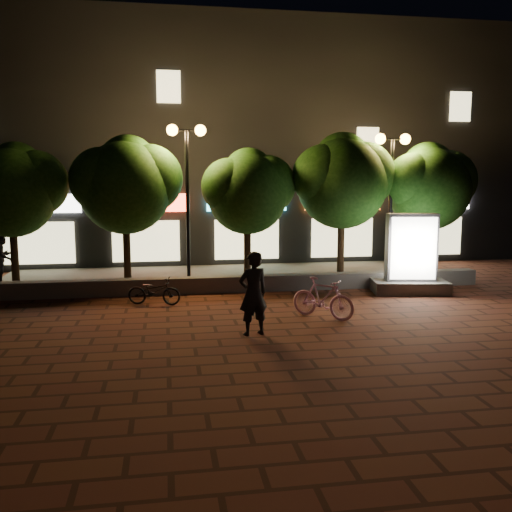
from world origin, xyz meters
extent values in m
plane|color=#4F2719|center=(0.00, 0.00, 0.00)|extent=(80.00, 80.00, 0.00)
cube|color=slate|center=(0.00, 4.00, 0.25)|extent=(16.00, 0.45, 0.50)
cube|color=slate|center=(0.00, 6.50, 0.04)|extent=(16.00, 5.00, 0.08)
cube|color=black|center=(0.00, 13.00, 5.00)|extent=(28.00, 8.00, 10.00)
cube|color=white|center=(-7.00, 8.94, 2.60)|extent=(3.20, 0.12, 0.70)
cube|color=beige|center=(-7.00, 8.94, 1.10)|extent=(2.60, 0.10, 1.60)
cube|color=#FF4324|center=(-3.00, 8.94, 2.60)|extent=(3.20, 0.12, 0.70)
cube|color=beige|center=(-3.00, 8.94, 1.10)|extent=(2.60, 0.10, 1.60)
cube|color=#40CBD9|center=(1.00, 8.94, 2.60)|extent=(3.20, 0.12, 0.70)
cube|color=beige|center=(1.00, 8.94, 1.10)|extent=(2.60, 0.10, 1.60)
cube|color=orange|center=(5.00, 8.94, 2.60)|extent=(3.20, 0.12, 0.70)
cube|color=beige|center=(5.00, 8.94, 1.10)|extent=(2.60, 0.10, 1.60)
cube|color=white|center=(9.00, 8.94, 2.60)|extent=(3.20, 0.12, 0.70)
cube|color=beige|center=(9.00, 8.94, 1.10)|extent=(2.60, 0.10, 1.60)
cube|color=beige|center=(-2.00, 8.94, 7.00)|extent=(0.90, 0.10, 1.20)
cube|color=beige|center=(6.00, 8.94, 5.00)|extent=(0.90, 0.10, 1.20)
cube|color=beige|center=(10.00, 8.94, 6.50)|extent=(0.90, 0.10, 1.20)
cylinder|color=black|center=(-7.00, 5.40, 1.21)|extent=(0.24, 0.24, 2.25)
sphere|color=#295A1A|center=(-7.00, 5.40, 3.10)|extent=(2.80, 2.80, 2.80)
sphere|color=#295A1A|center=(-6.30, 5.60, 3.40)|extent=(2.10, 2.10, 2.10)
sphere|color=#295A1A|center=(-6.90, 5.75, 3.80)|extent=(1.82, 1.82, 1.82)
cylinder|color=black|center=(-3.50, 5.40, 1.25)|extent=(0.24, 0.24, 2.34)
sphere|color=#295A1A|center=(-3.50, 5.40, 3.25)|extent=(3.00, 3.00, 3.00)
sphere|color=#295A1A|center=(-2.75, 5.60, 3.54)|extent=(2.25, 2.25, 2.25)
sphere|color=#295A1A|center=(-4.17, 5.25, 3.50)|extent=(2.10, 2.10, 2.10)
sphere|color=#295A1A|center=(-3.40, 5.75, 4.00)|extent=(1.95, 1.95, 1.95)
cylinder|color=black|center=(0.50, 5.40, 1.18)|extent=(0.24, 0.24, 2.21)
sphere|color=#295A1A|center=(0.50, 5.40, 3.03)|extent=(2.70, 2.70, 2.70)
sphere|color=#295A1A|center=(1.17, 5.60, 3.33)|extent=(2.03, 2.03, 2.02)
sphere|color=#295A1A|center=(-0.11, 5.25, 3.28)|extent=(1.89, 1.89, 1.89)
sphere|color=#295A1A|center=(0.60, 5.75, 3.70)|extent=(1.76, 1.76, 1.76)
cylinder|color=black|center=(3.80, 5.40, 1.30)|extent=(0.24, 0.24, 2.43)
sphere|color=#295A1A|center=(3.80, 5.40, 3.36)|extent=(3.10, 3.10, 3.10)
sphere|color=#295A1A|center=(4.58, 5.60, 3.66)|extent=(2.33, 2.33, 2.33)
sphere|color=#295A1A|center=(3.10, 5.25, 3.61)|extent=(2.17, 2.17, 2.17)
sphere|color=#295A1A|center=(3.90, 5.75, 4.14)|extent=(2.01, 2.02, 2.02)
cylinder|color=black|center=(7.00, 5.40, 1.23)|extent=(0.24, 0.24, 2.29)
sphere|color=#295A1A|center=(7.00, 5.40, 3.17)|extent=(2.90, 2.90, 2.90)
sphere|color=#295A1A|center=(7.72, 5.60, 3.47)|extent=(2.18, 2.17, 2.17)
sphere|color=#295A1A|center=(6.35, 5.25, 3.42)|extent=(2.03, 2.03, 2.03)
sphere|color=#295A1A|center=(7.10, 5.75, 3.90)|extent=(1.89, 1.88, 1.88)
cylinder|color=black|center=(-1.50, 5.20, 2.58)|extent=(0.12, 0.12, 5.00)
cylinder|color=black|center=(-1.50, 5.20, 5.08)|extent=(0.90, 0.08, 0.08)
sphere|color=#FFB13F|center=(-1.95, 5.20, 5.08)|extent=(0.36, 0.36, 0.36)
sphere|color=#FFB13F|center=(-1.05, 5.20, 5.08)|extent=(0.36, 0.36, 0.36)
cylinder|color=black|center=(5.50, 5.20, 2.48)|extent=(0.12, 0.12, 4.80)
cylinder|color=black|center=(5.50, 5.20, 4.88)|extent=(0.90, 0.08, 0.08)
sphere|color=#FFB13F|center=(5.05, 5.20, 4.88)|extent=(0.36, 0.36, 0.36)
sphere|color=#FFB13F|center=(5.95, 5.20, 4.88)|extent=(0.36, 0.36, 0.36)
cube|color=slate|center=(5.28, 2.97, 0.19)|extent=(2.45, 1.51, 0.38)
cube|color=#4C4C51|center=(5.28, 2.97, 1.43)|extent=(1.59, 0.77, 2.10)
cube|color=white|center=(5.24, 2.69, 1.43)|extent=(1.37, 0.27, 1.91)
cube|color=white|center=(5.33, 3.24, 1.43)|extent=(1.37, 0.27, 1.91)
imported|color=#DE95C8|center=(1.70, 0.34, 0.52)|extent=(1.59, 1.58, 1.05)
imported|color=black|center=(-0.29, -0.88, 0.97)|extent=(0.81, 0.64, 1.93)
imported|color=black|center=(-2.59, 2.56, 0.40)|extent=(1.60, 0.92, 0.80)
imported|color=black|center=(-7.50, 5.89, 1.01)|extent=(0.85, 1.01, 1.87)
camera|label=1|loc=(-2.21, -13.06, 3.58)|focal=38.87mm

